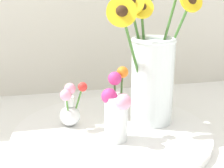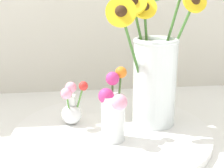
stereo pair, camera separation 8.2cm
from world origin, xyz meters
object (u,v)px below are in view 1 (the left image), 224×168
vase_small_center (116,110)px  vase_bulb_right (70,108)px  mason_jar_sunflowers (152,69)px  serving_tray (112,132)px

vase_small_center → vase_bulb_right: bearing=133.2°
mason_jar_sunflowers → vase_small_center: size_ratio=2.25×
serving_tray → vase_small_center: 0.11m
serving_tray → mason_jar_sunflowers: 0.21m
vase_small_center → mason_jar_sunflowers: bearing=37.6°
serving_tray → vase_bulb_right: 0.13m
vase_small_center → vase_bulb_right: 0.15m
mason_jar_sunflowers → vase_bulb_right: mason_jar_sunflowers is taller
serving_tray → mason_jar_sunflowers: mason_jar_sunflowers is taller
mason_jar_sunflowers → vase_bulb_right: bearing=176.8°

